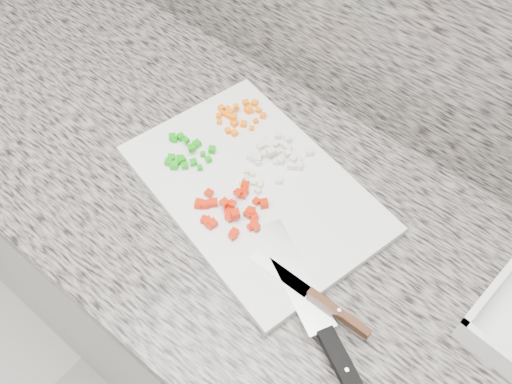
% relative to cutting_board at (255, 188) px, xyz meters
% --- Properties ---
extents(cabinet, '(3.92, 0.62, 0.86)m').
position_rel_cutting_board_xyz_m(cabinet, '(0.02, -0.02, -0.48)').
color(cabinet, beige).
rests_on(cabinet, ground).
extents(countertop, '(3.96, 0.64, 0.04)m').
position_rel_cutting_board_xyz_m(countertop, '(0.02, -0.02, -0.03)').
color(countertop, slate).
rests_on(countertop, cabinet).
extents(cutting_board, '(0.51, 0.40, 0.02)m').
position_rel_cutting_board_xyz_m(cutting_board, '(0.00, 0.00, 0.00)').
color(cutting_board, silver).
rests_on(cutting_board, countertop).
extents(carrot_pile, '(0.09, 0.10, 0.02)m').
position_rel_cutting_board_xyz_m(carrot_pile, '(-0.13, 0.11, 0.01)').
color(carrot_pile, orange).
rests_on(carrot_pile, cutting_board).
extents(onion_pile, '(0.10, 0.10, 0.02)m').
position_rel_cutting_board_xyz_m(onion_pile, '(-0.01, 0.08, 0.01)').
color(onion_pile, beige).
rests_on(onion_pile, cutting_board).
extents(green_pepper_pile, '(0.10, 0.09, 0.02)m').
position_rel_cutting_board_xyz_m(green_pepper_pile, '(-0.14, -0.03, 0.01)').
color(green_pepper_pile, '#12980D').
rests_on(green_pepper_pile, cutting_board).
extents(red_pepper_pile, '(0.12, 0.12, 0.02)m').
position_rel_cutting_board_xyz_m(red_pepper_pile, '(0.01, -0.07, 0.02)').
color(red_pepper_pile, red).
rests_on(red_pepper_pile, cutting_board).
extents(garlic_pile, '(0.06, 0.04, 0.01)m').
position_rel_cutting_board_xyz_m(garlic_pile, '(-0.01, 0.00, 0.01)').
color(garlic_pile, beige).
rests_on(garlic_pile, cutting_board).
extents(chef_knife, '(0.32, 0.19, 0.02)m').
position_rel_cutting_board_xyz_m(chef_knife, '(0.26, -0.15, 0.01)').
color(chef_knife, silver).
rests_on(chef_knife, cutting_board).
extents(paring_knife, '(0.22, 0.02, 0.02)m').
position_rel_cutting_board_xyz_m(paring_knife, '(0.23, -0.11, 0.01)').
color(paring_knife, silver).
rests_on(paring_knife, cutting_board).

